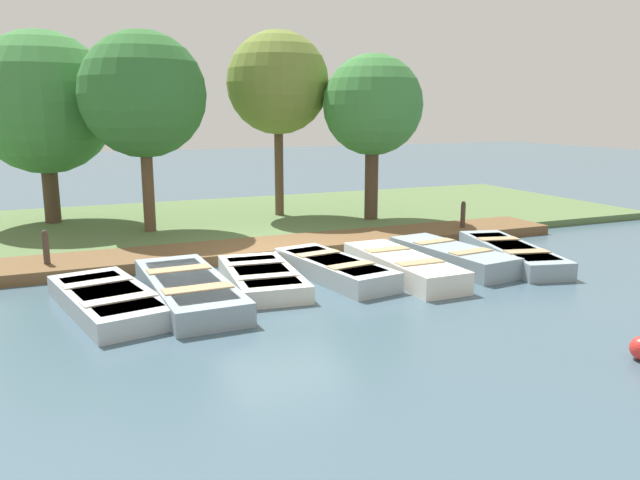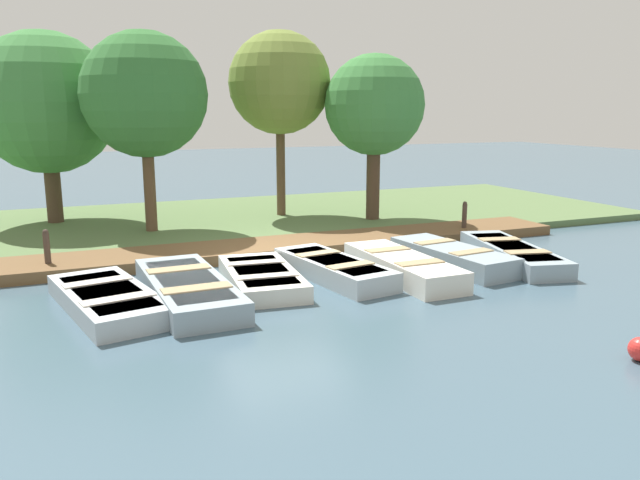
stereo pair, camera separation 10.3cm
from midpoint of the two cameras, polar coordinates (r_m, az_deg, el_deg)
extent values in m
plane|color=#425B6B|center=(13.09, -3.53, -2.22)|extent=(80.00, 80.00, 0.00)
cube|color=#567042|center=(17.76, -9.02, 1.68)|extent=(8.00, 24.00, 0.19)
cube|color=brown|center=(14.08, -5.07, -0.75)|extent=(1.59, 14.84, 0.23)
cube|color=#B2BCC1|center=(10.63, -19.01, -5.26)|extent=(3.25, 1.81, 0.33)
cube|color=#4C709E|center=(10.59, -19.06, -4.48)|extent=(2.65, 1.43, 0.03)
cube|color=beige|center=(10.04, -18.14, -5.14)|extent=(0.53, 1.16, 0.03)
cube|color=beige|center=(11.12, -19.91, -3.63)|extent=(0.53, 1.16, 0.03)
cube|color=#8C9EA8|center=(10.82, -12.21, -4.44)|extent=(3.59, 1.30, 0.37)
cube|color=teal|center=(10.78, -12.25, -3.56)|extent=(2.94, 1.02, 0.03)
cube|color=tan|center=(10.14, -11.40, -4.34)|extent=(0.39, 1.11, 0.03)
cube|color=tan|center=(11.41, -13.02, -2.60)|extent=(0.39, 1.11, 0.03)
cube|color=silver|center=(11.47, -5.59, -3.46)|extent=(2.83, 1.46, 0.31)
cube|color=#6B7F51|center=(11.44, -5.60, -2.77)|extent=(2.32, 1.15, 0.02)
cube|color=beige|center=(10.94, -5.04, -3.30)|extent=(0.38, 1.12, 0.03)
cube|color=beige|center=(11.92, -6.13, -2.06)|extent=(0.38, 1.12, 0.03)
cube|color=#B2BCC1|center=(11.94, 1.02, -2.65)|extent=(3.10, 1.44, 0.37)
cube|color=beige|center=(11.90, 1.02, -1.86)|extent=(2.53, 1.14, 0.03)
cube|color=tan|center=(11.43, 2.58, -2.29)|extent=(0.44, 0.94, 0.03)
cube|color=tan|center=(12.35, -0.42, -1.22)|extent=(0.44, 0.94, 0.03)
cube|color=silver|center=(12.13, 7.31, -2.41)|extent=(3.16, 1.01, 0.41)
cube|color=beige|center=(12.09, 7.34, -1.55)|extent=(2.59, 0.79, 0.03)
cube|color=tan|center=(11.59, 8.86, -2.03)|extent=(0.32, 0.91, 0.03)
cube|color=tan|center=(12.58, 5.94, -0.85)|extent=(0.32, 0.91, 0.03)
cube|color=#8C9EA8|center=(13.10, 11.72, -1.50)|extent=(3.02, 1.32, 0.41)
cube|color=#4C709E|center=(13.06, 11.75, -0.69)|extent=(2.48, 1.04, 0.03)
cube|color=tan|center=(12.65, 13.42, -1.03)|extent=(0.39, 0.95, 0.03)
cube|color=tan|center=(13.47, 10.20, -0.13)|extent=(0.39, 0.95, 0.03)
cube|color=#8C9EA8|center=(13.84, 16.89, -1.19)|extent=(3.53, 1.73, 0.35)
cube|color=beige|center=(13.81, 16.93, -0.53)|extent=(2.89, 1.38, 0.03)
cube|color=tan|center=(13.24, 18.18, -1.00)|extent=(0.54, 0.94, 0.03)
cube|color=tan|center=(14.37, 15.79, 0.11)|extent=(0.54, 0.94, 0.03)
cylinder|color=#47382D|center=(13.24, -23.93, -1.22)|extent=(0.12, 0.12, 0.83)
sphere|color=#47382D|center=(13.15, -24.08, 0.63)|extent=(0.11, 0.11, 0.11)
cylinder|color=#47382D|center=(16.28, 12.74, 1.78)|extent=(0.12, 0.12, 0.83)
sphere|color=#47382D|center=(16.22, 12.81, 3.29)|extent=(0.11, 0.11, 0.11)
cylinder|color=#4C3828|center=(18.24, -23.56, 4.53)|extent=(0.41, 0.41, 2.34)
sphere|color=#3D7F3D|center=(18.13, -24.14, 11.39)|extent=(3.69, 3.69, 3.69)
cylinder|color=brown|center=(16.11, -15.63, 4.89)|extent=(0.29, 0.29, 2.70)
sphere|color=#337033|center=(16.01, -16.07, 12.67)|extent=(3.04, 3.04, 3.04)
cylinder|color=brown|center=(17.98, -3.93, 6.66)|extent=(0.25, 0.25, 3.13)
sphere|color=olive|center=(17.93, -4.04, 14.16)|extent=(2.85, 2.85, 2.85)
cylinder|color=#4C3828|center=(17.36, 4.56, 5.52)|extent=(0.37, 0.37, 2.56)
sphere|color=#3D7F3D|center=(17.26, 4.67, 12.22)|extent=(2.71, 2.71, 2.71)
camera|label=1|loc=(0.05, -90.24, -0.05)|focal=35.00mm
camera|label=2|loc=(0.05, 89.76, 0.05)|focal=35.00mm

